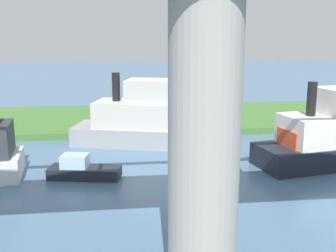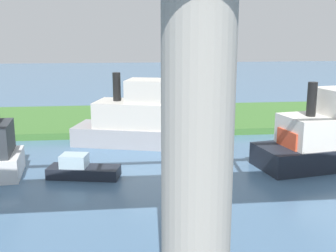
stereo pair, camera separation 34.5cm
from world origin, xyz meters
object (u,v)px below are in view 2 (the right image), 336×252
at_px(bridge_pylon, 197,139).
at_px(mooring_post, 197,120).
at_px(riverboat_paddlewheel, 150,119).
at_px(person_on_bank, 184,118).
at_px(motorboat_red, 82,169).

height_order(bridge_pylon, mooring_post, bridge_pylon).
bearing_deg(bridge_pylon, riverboat_paddlewheel, -89.25).
bearing_deg(person_on_bank, motorboat_red, 53.98).
distance_m(person_on_bank, riverboat_paddlewheel, 4.53).
xyz_separation_m(bridge_pylon, motorboat_red, (4.44, -11.07, -4.43)).
distance_m(bridge_pylon, person_on_bank, 21.41).
xyz_separation_m(person_on_bank, riverboat_paddlewheel, (2.96, 3.36, 0.68)).
relative_size(person_on_bank, motorboat_red, 0.34).
bearing_deg(bridge_pylon, person_on_bank, -97.43).
xyz_separation_m(bridge_pylon, riverboat_paddlewheel, (0.23, -17.55, -3.01)).
relative_size(mooring_post, motorboat_red, 0.21).
xyz_separation_m(bridge_pylon, person_on_bank, (-2.73, -20.91, -3.70)).
height_order(mooring_post, riverboat_paddlewheel, riverboat_paddlewheel).
distance_m(bridge_pylon, mooring_post, 21.98).
bearing_deg(riverboat_paddlewheel, person_on_bank, -131.33).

